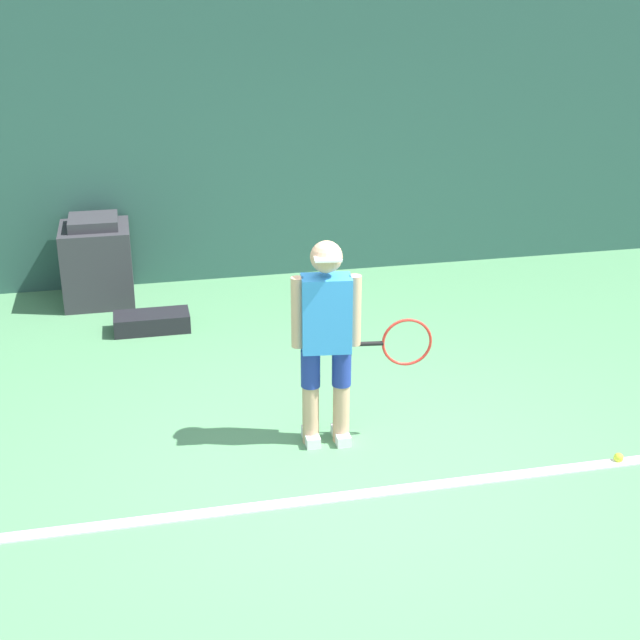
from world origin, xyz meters
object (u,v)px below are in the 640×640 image
(tennis_player, at_px, (329,335))
(equipment_bag, at_px, (152,322))
(covered_chair, at_px, (97,262))
(tennis_ball, at_px, (619,458))

(tennis_player, relative_size, equipment_bag, 2.16)
(covered_chair, distance_m, equipment_bag, 1.09)
(tennis_player, relative_size, covered_chair, 1.72)
(equipment_bag, bearing_deg, covered_chair, 117.86)
(tennis_ball, relative_size, equipment_bag, 0.10)
(covered_chair, bearing_deg, equipment_bag, -62.14)
(tennis_player, height_order, covered_chair, tennis_player)
(covered_chair, bearing_deg, tennis_player, -63.41)
(tennis_ball, bearing_deg, equipment_bag, 134.84)
(tennis_ball, xyz_separation_m, equipment_bag, (-3.08, 3.10, 0.05))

